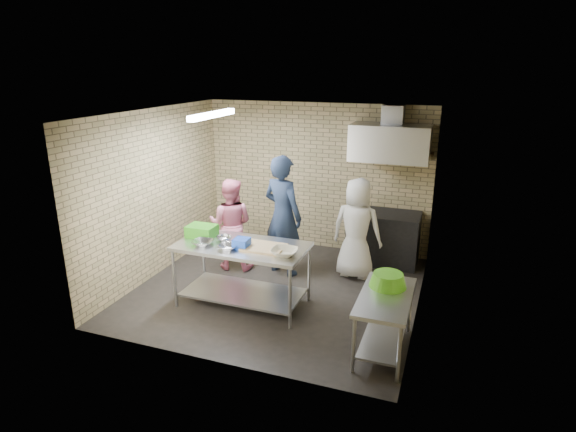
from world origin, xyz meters
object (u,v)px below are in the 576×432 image
Objects in this scene: woman_white at (357,229)px; man_navy at (283,216)px; woman_pink at (231,224)px; prep_table at (243,275)px; stove at (383,238)px; green_crate at (202,231)px; blue_tub at (242,243)px; green_basin at (388,280)px; bottle_green at (419,148)px; side_counter at (384,323)px.

man_navy is at bearing 17.22° from woman_white.
woman_white is at bearing 179.51° from woman_pink.
prep_table is at bearing 102.91° from man_navy.
stove is at bearing -109.62° from woman_white.
blue_tub is (0.75, -0.22, -0.02)m from green_crate.
man_navy is at bearing -145.71° from stove.
green_basin is 0.23× the size of man_navy.
blue_tub is at bearing -128.46° from bottle_green.
green_crate is 1.04m from woman_pink.
woman_pink reaches higher than green_crate.
green_crate is at bearing 172.40° from green_basin.
blue_tub is 3.46m from bottle_green.
man_navy reaches higher than green_crate.
man_navy is (-1.50, -1.02, 0.55)m from stove.
prep_table is 0.93× the size of man_navy.
green_basin is at bearing 94.57° from side_counter.
green_crate is at bearing 167.51° from side_counter.
woman_pink reaches higher than green_basin.
green_basin is (2.09, -0.25, 0.37)m from prep_table.
bottle_green reaches higher than stove.
side_counter is at bearing 115.33° from woman_white.
prep_table is 2.13m from green_basin.
green_basin is at bearing 143.27° from woman_pink.
bottle_green is at bearing 90.00° from side_counter.
green_basin is at bearing 117.48° from woman_white.
bottle_green reaches higher than blue_tub.
prep_table is at bearing 116.57° from blue_tub.
bottle_green is 2.53m from man_navy.
woman_pink is (-0.74, 1.13, 0.32)m from prep_table.
prep_table is at bearing 166.60° from side_counter.
side_counter is at bearing -90.00° from bottle_green.
green_crate is at bearing 38.34° from woman_white.
prep_table is 3.61m from bottle_green.
man_navy reaches higher than stove.
side_counter is 1.00× the size of stove.
green_crate is 0.78m from blue_tub.
green_basin is 0.28× the size of woman_white.
stove is 2.90m from blue_tub.
green_crate reaches higher than blue_tub.
bottle_green reaches higher than side_counter.
green_crate is at bearing 170.27° from prep_table.
bottle_green is (2.11, 2.49, 1.55)m from prep_table.
green_basin is 2.98m from bottle_green.
woman_white is at bearing 51.40° from blue_tub.
woman_pink is at bearing -154.49° from bottle_green.
woman_white is (1.17, 0.27, -0.17)m from man_navy.
bottle_green reaches higher than green_basin.
blue_tub is (0.05, -0.10, 0.53)m from prep_table.
bottle_green is at bearing -126.75° from man_navy.
man_navy is 0.93m from woman_pink.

